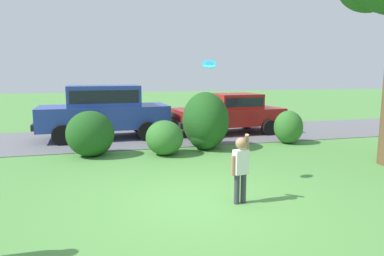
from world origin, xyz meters
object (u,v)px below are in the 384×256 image
Objects in this scene: parked_sedan at (230,112)px; frisbee at (209,64)px; parked_suv at (104,109)px; child_thrower at (241,165)px.

parked_sedan is 14.80× the size of frisbee.
parked_suv is (-4.79, 0.14, 0.23)m from parked_sedan.
frisbee is (-2.80, -5.99, 1.68)m from parked_sedan.
frisbee is (-0.23, 1.16, 1.81)m from child_thrower.
parked_suv is 15.60× the size of frisbee.
frisbee reaches higher than parked_sedan.
child_thrower is at bearing -78.84° from frisbee.
parked_suv is 7.63m from child_thrower.
parked_suv reaches higher than parked_sedan.
frisbee is at bearing 101.16° from child_thrower.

